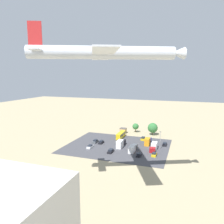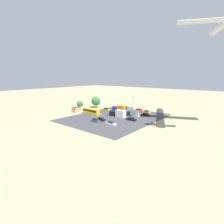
% 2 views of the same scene
% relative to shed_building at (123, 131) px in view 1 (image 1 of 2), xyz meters
% --- Properties ---
extents(ground_plane, '(400.00, 400.00, 0.00)m').
position_rel_shed_building_xyz_m(ground_plane, '(-4.39, 14.64, -1.55)').
color(ground_plane, tan).
extents(parking_lot_surface, '(49.65, 39.61, 0.08)m').
position_rel_shed_building_xyz_m(parking_lot_surface, '(-4.39, 25.16, -1.51)').
color(parking_lot_surface, '#424247').
rests_on(parking_lot_surface, ground).
extents(shed_building, '(3.83, 3.55, 3.08)m').
position_rel_shed_building_xyz_m(shed_building, '(0.00, 0.00, 0.00)').
color(shed_building, tan).
rests_on(shed_building, ground).
extents(bus, '(2.53, 10.60, 3.07)m').
position_rel_shed_building_xyz_m(bus, '(-1.81, 10.55, 0.19)').
color(bus, gold).
rests_on(bus, ground).
extents(parked_car_0, '(1.94, 4.10, 1.55)m').
position_rel_shed_building_xyz_m(parked_car_0, '(-26.52, 16.50, -0.82)').
color(parked_car_0, black).
rests_on(parked_car_0, ground).
extents(parked_car_1, '(1.91, 4.22, 1.43)m').
position_rel_shed_building_xyz_m(parked_car_1, '(-23.74, 32.52, -0.87)').
color(parked_car_1, gold).
rests_on(parked_car_1, ground).
extents(parked_car_2, '(1.80, 4.02, 1.43)m').
position_rel_shed_building_xyz_m(parked_car_2, '(-17.56, 35.23, -0.87)').
color(parked_car_2, black).
rests_on(parked_car_2, ground).
extents(parked_car_3, '(1.91, 4.31, 1.60)m').
position_rel_shed_building_xyz_m(parked_car_3, '(8.13, 23.65, -0.80)').
color(parked_car_3, '#4C5156').
rests_on(parked_car_3, ground).
extents(parked_car_4, '(1.93, 4.75, 1.56)m').
position_rel_shed_building_xyz_m(parked_car_4, '(-4.45, 34.95, -0.82)').
color(parked_car_4, black).
rests_on(parked_car_4, ground).
extents(parked_car_5, '(1.85, 4.52, 1.42)m').
position_rel_shed_building_xyz_m(parked_car_5, '(7.16, 32.07, -0.87)').
color(parked_car_5, silver).
rests_on(parked_car_5, ground).
extents(parked_car_6, '(1.95, 4.53, 1.57)m').
position_rel_shed_building_xyz_m(parked_car_6, '(-14.42, 10.37, -0.82)').
color(parked_car_6, gold).
rests_on(parked_car_6, ground).
extents(parked_car_7, '(1.85, 4.12, 1.57)m').
position_rel_shed_building_xyz_m(parked_car_7, '(4.73, 23.90, -0.82)').
color(parked_car_7, black).
rests_on(parked_car_7, ground).
extents(parked_truck_0, '(2.34, 8.24, 3.55)m').
position_rel_shed_building_xyz_m(parked_truck_0, '(-18.23, 17.57, 0.16)').
color(parked_truck_0, navy).
rests_on(parked_truck_0, ground).
extents(parked_truck_1, '(2.54, 8.87, 3.03)m').
position_rel_shed_building_xyz_m(parked_truck_1, '(-22.32, 24.62, -0.08)').
color(parked_truck_1, maroon).
rests_on(parked_truck_1, ground).
extents(parked_truck_2, '(2.44, 9.10, 3.58)m').
position_rel_shed_building_xyz_m(parked_truck_2, '(-6.39, 25.68, 0.17)').
color(parked_truck_2, black).
rests_on(parked_truck_2, ground).
extents(parked_truck_3, '(2.38, 9.26, 2.98)m').
position_rel_shed_building_xyz_m(parked_truck_3, '(-13.49, 29.94, -0.10)').
color(parked_truck_3, '#4C5156').
rests_on(parked_truck_3, ground).
extents(tree_near_shed, '(5.82, 5.82, 7.24)m').
position_rel_shed_building_xyz_m(tree_near_shed, '(-17.65, -1.29, 2.77)').
color(tree_near_shed, brown).
rests_on(tree_near_shed, ground).
extents(tree_apron_mid, '(3.83, 3.83, 5.57)m').
position_rel_shed_building_xyz_m(tree_apron_mid, '(-6.69, -4.28, 2.10)').
color(tree_apron_mid, brown).
rests_on(tree_apron_mid, ground).
extents(light_pole_lot_centre, '(0.90, 0.28, 8.49)m').
position_rel_shed_building_xyz_m(light_pole_lot_centre, '(-24.92, 22.61, 3.21)').
color(light_pole_lot_centre, gray).
rests_on(light_pole_lot_centre, ground).
extents(airplane, '(40.05, 34.37, 9.38)m').
position_rel_shed_building_xyz_m(airplane, '(-15.17, 68.11, 39.06)').
color(airplane, silver).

